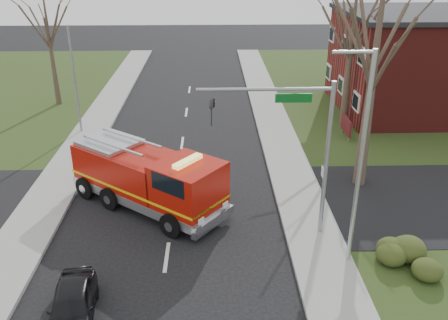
{
  "coord_description": "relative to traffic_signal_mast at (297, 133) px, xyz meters",
  "views": [
    {
      "loc": [
        1.87,
        -15.75,
        11.49
      ],
      "look_at": [
        2.45,
        4.98,
        2.0
      ],
      "focal_mm": 38.0,
      "sensor_mm": 36.0,
      "label": 1
    }
  ],
  "objects": [
    {
      "name": "bare_tree_near",
      "position": [
        4.29,
        4.5,
        2.71
      ],
      "size": [
        6.0,
        6.0,
        12.0
      ],
      "color": "#3D3124",
      "rests_on": "ground"
    },
    {
      "name": "sidewalk_left",
      "position": [
        -11.41,
        -1.5,
        -4.63
      ],
      "size": [
        2.4,
        80.0,
        0.15
      ],
      "primitive_type": "cube",
      "color": "gray",
      "rests_on": "ground"
    },
    {
      "name": "streetlight_pole",
      "position": [
        1.93,
        -2.0,
        -0.16
      ],
      "size": [
        1.48,
        0.16,
        8.4
      ],
      "color": "#B7BABF",
      "rests_on": "ground"
    },
    {
      "name": "health_center_sign",
      "position": [
        5.29,
        11.0,
        -3.83
      ],
      "size": [
        0.12,
        2.0,
        1.4
      ],
      "color": "#571419",
      "rests_on": "ground"
    },
    {
      "name": "fire_engine",
      "position": [
        -6.3,
        2.62,
        -3.29
      ],
      "size": [
        7.76,
        6.89,
        3.14
      ],
      "rotation": [
        0.0,
        0.0,
        0.9
      ],
      "color": "#A71207",
      "rests_on": "ground"
    },
    {
      "name": "traffic_signal_mast",
      "position": [
        0.0,
        0.0,
        0.0
      ],
      "size": [
        5.29,
        0.18,
        6.8
      ],
      "color": "gray",
      "rests_on": "ground"
    },
    {
      "name": "ground",
      "position": [
        -5.21,
        -1.5,
        -4.71
      ],
      "size": [
        120.0,
        120.0,
        0.0
      ],
      "primitive_type": "plane",
      "color": "black",
      "rests_on": "ground"
    },
    {
      "name": "brick_building",
      "position": [
        13.79,
        16.5,
        -1.05
      ],
      "size": [
        15.4,
        10.4,
        7.25
      ],
      "color": "maroon",
      "rests_on": "ground"
    },
    {
      "name": "bare_tree_left",
      "position": [
        -15.21,
        18.5,
        0.86
      ],
      "size": [
        4.5,
        4.5,
        9.0
      ],
      "color": "#3D3124",
      "rests_on": "ground"
    },
    {
      "name": "utility_pole_far",
      "position": [
        -12.01,
        12.5,
        -1.21
      ],
      "size": [
        0.14,
        0.14,
        7.0
      ],
      "primitive_type": "cylinder",
      "color": "gray",
      "rests_on": "ground"
    },
    {
      "name": "bare_tree_far",
      "position": [
        5.79,
        13.5,
        1.78
      ],
      "size": [
        5.25,
        5.25,
        10.5
      ],
      "color": "#3D3124",
      "rests_on": "ground"
    },
    {
      "name": "hedge_corner",
      "position": [
        3.79,
        -2.5,
        -4.13
      ],
      "size": [
        2.8,
        2.0,
        0.9
      ],
      "primitive_type": "ellipsoid",
      "color": "#2C3A15",
      "rests_on": "lawn_right"
    },
    {
      "name": "sidewalk_right",
      "position": [
        0.99,
        -1.5,
        -4.63
      ],
      "size": [
        2.4,
        80.0,
        0.15
      ],
      "primitive_type": "cube",
      "color": "gray",
      "rests_on": "ground"
    },
    {
      "name": "parked_car_maroon",
      "position": [
        -8.01,
        -4.9,
        -4.1
      ],
      "size": [
        1.9,
        3.74,
        1.22
      ],
      "primitive_type": "imported",
      "rotation": [
        0.0,
        0.0,
        0.13
      ],
      "color": "black",
      "rests_on": "ground"
    }
  ]
}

